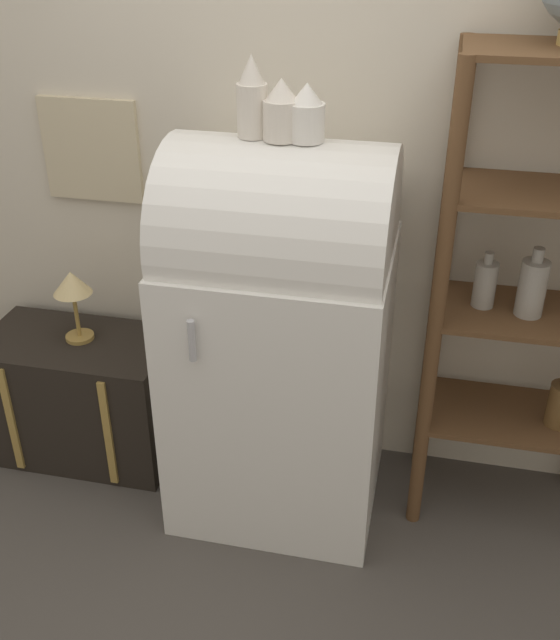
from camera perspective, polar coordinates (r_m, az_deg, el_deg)
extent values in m
plane|color=#4C4742|center=(2.88, -0.91, -15.65)|extent=(12.00, 12.00, 0.00)
cube|color=beige|center=(2.67, 1.78, 14.59)|extent=(7.00, 0.05, 2.70)
cube|color=#C6B793|center=(2.92, -14.18, 12.43)|extent=(0.38, 0.02, 0.38)
cube|color=white|center=(2.71, 0.09, -4.65)|extent=(0.73, 0.66, 1.04)
cylinder|color=white|center=(2.43, 0.10, 6.52)|extent=(0.72, 0.62, 0.62)
cylinder|color=#B7B7BC|center=(2.29, -6.73, -1.58)|extent=(0.02, 0.02, 0.14)
cube|color=black|center=(3.18, -14.77, -5.58)|extent=(0.74, 0.41, 0.53)
cube|color=#AD8942|center=(3.12, -19.81, -7.19)|extent=(0.03, 0.01, 0.48)
cube|color=#AD8942|center=(2.94, -12.97, -8.49)|extent=(0.03, 0.01, 0.48)
cylinder|color=brown|center=(2.46, 11.76, -0.44)|extent=(0.05, 0.05, 1.68)
cylinder|color=brown|center=(2.75, 12.03, 2.94)|extent=(0.05, 0.05, 1.68)
cube|color=brown|center=(2.85, 17.07, -6.94)|extent=(0.63, 0.36, 0.02)
cube|color=brown|center=(2.63, 18.41, 0.43)|extent=(0.63, 0.36, 0.02)
cube|color=brown|center=(2.46, 19.97, 8.97)|extent=(0.63, 0.36, 0.02)
cylinder|color=#9E998E|center=(2.56, 18.65, 2.30)|extent=(0.09, 0.09, 0.19)
cylinder|color=#9E998E|center=(2.51, 19.08, 4.70)|extent=(0.04, 0.04, 0.05)
cylinder|color=#9E998E|center=(2.58, 15.34, 2.62)|extent=(0.08, 0.08, 0.16)
cylinder|color=#9E998E|center=(2.54, 15.63, 4.58)|extent=(0.03, 0.03, 0.04)
cylinder|color=silver|center=(2.34, -2.14, 15.67)|extent=(0.09, 0.09, 0.16)
cone|color=silver|center=(2.31, -2.20, 18.59)|extent=(0.08, 0.08, 0.09)
cylinder|color=silver|center=(2.31, 0.05, 15.00)|extent=(0.11, 0.11, 0.12)
cone|color=silver|center=(2.29, 0.06, 17.20)|extent=(0.10, 0.10, 0.06)
cylinder|color=white|center=(2.30, 2.03, 14.82)|extent=(0.11, 0.11, 0.11)
cone|color=white|center=(2.28, 2.07, 16.90)|extent=(0.09, 0.09, 0.06)
cylinder|color=#AD8942|center=(3.04, -15.00, -1.24)|extent=(0.11, 0.11, 0.02)
cylinder|color=#AD8942|center=(2.99, -15.25, 0.42)|extent=(0.02, 0.02, 0.19)
cone|color=#DBC184|center=(2.93, -15.60, 2.77)|extent=(0.15, 0.15, 0.09)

